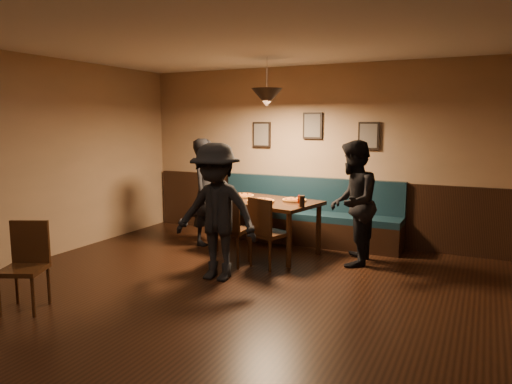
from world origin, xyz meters
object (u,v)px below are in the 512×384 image
booth_bench (306,212)px  diner_right (353,203)px  diner_left (206,192)px  dining_table (266,227)px  tabasco_bottle (299,199)px  cafe_chair_far (23,268)px  diner_front (216,212)px  soda_glass (302,201)px  chair_near_right (270,232)px  chair_near_left (231,228)px

booth_bench → diner_right: diner_right is taller
booth_bench → diner_left: 1.61m
dining_table → diner_right: (1.27, -0.00, 0.45)m
booth_bench → tabasco_bottle: (0.22, -0.88, 0.35)m
diner_right → cafe_chair_far: 4.00m
dining_table → cafe_chair_far: (-1.30, -3.05, 0.06)m
diner_front → tabasco_bottle: 1.42m
soda_glass → diner_left: bearing=167.8°
cafe_chair_far → dining_table: bearing=-137.9°
soda_glass → tabasco_bottle: soda_glass is taller
dining_table → tabasco_bottle: 0.69m
booth_bench → chair_near_right: 1.42m
chair_near_right → diner_left: size_ratio=0.56×
tabasco_bottle → cafe_chair_far: (-1.82, -3.01, -0.40)m
diner_left → soda_glass: bearing=-106.5°
dining_table → chair_near_left: bearing=-94.2°
chair_near_left → tabasco_bottle: size_ratio=7.55×
chair_near_left → diner_front: 0.73m
diner_left → chair_near_left: bearing=-136.6°
chair_near_left → chair_near_right: chair_near_left is taller
soda_glass → cafe_chair_far: soda_glass is taller
diner_right → cafe_chair_far: size_ratio=1.86×
diner_right → tabasco_bottle: size_ratio=12.76×
diner_right → dining_table: bearing=-96.5°
dining_table → chair_near_left: (-0.20, -0.71, 0.10)m
diner_front → tabasco_bottle: (0.57, 1.30, 0.01)m
dining_table → cafe_chair_far: bearing=-101.7°
dining_table → cafe_chair_far: 3.32m
chair_near_right → soda_glass: soda_glass is taller
booth_bench → diner_right: size_ratio=1.79×
booth_bench → chair_near_right: size_ratio=3.21×
chair_near_right → tabasco_bottle: 0.69m
chair_near_left → cafe_chair_far: (-1.10, -2.33, -0.05)m
diner_front → soda_glass: 1.27m
booth_bench → soda_glass: size_ratio=19.26×
dining_table → diner_front: 1.41m
dining_table → booth_bench: bearing=81.6°
diner_front → dining_table: bearing=86.5°
diner_left → diner_front: bearing=-148.5°
dining_table → diner_right: bearing=11.4°
diner_right → diner_front: (-1.32, -1.34, -0.00)m
chair_near_left → soda_glass: 1.02m
dining_table → soda_glass: bearing=-12.4°
diner_right → chair_near_right: bearing=-64.7°
diner_right → soda_glass: size_ratio=10.73×
tabasco_bottle → dining_table: bearing=175.2°
cafe_chair_far → diner_front: bearing=-150.9°
diner_right → cafe_chair_far: bearing=-46.6°
booth_bench → chair_near_left: (-0.50, -1.55, -0.01)m
dining_table → soda_glass: size_ratio=9.36×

